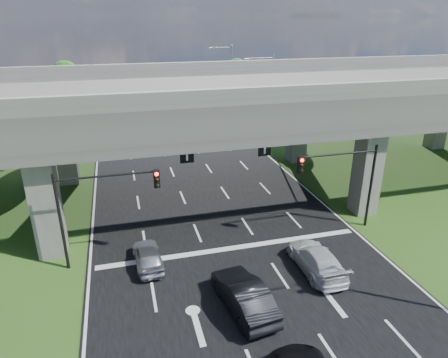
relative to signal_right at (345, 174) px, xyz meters
name	(u,v)px	position (x,y,z in m)	size (l,w,h in m)	color
ground	(250,281)	(-7.82, -3.94, -4.19)	(160.00, 160.00, 0.00)	#304E19
road	(210,205)	(-7.82, 6.06, -4.17)	(18.00, 120.00, 0.03)	black
overpass	(202,100)	(-7.82, 8.06, 3.73)	(80.00, 15.00, 10.00)	#34312F
signal_right	(345,174)	(0.00, 0.00, 0.00)	(5.76, 0.54, 6.00)	black
signal_left	(99,200)	(-15.65, 0.00, 0.00)	(5.76, 0.54, 6.00)	black
streetlight_far	(269,94)	(2.27, 20.06, 1.66)	(3.38, 0.25, 10.00)	gray
streetlight_beyond	(229,75)	(2.27, 36.06, 1.66)	(3.38, 0.25, 10.00)	gray
tree_left_near	(39,112)	(-21.78, 22.06, 0.63)	(4.50, 4.50, 7.80)	black
tree_left_mid	(23,104)	(-24.78, 30.06, -0.01)	(3.91, 3.90, 6.76)	black
tree_left_far	(64,84)	(-20.78, 38.06, 0.95)	(4.80, 4.80, 8.32)	black
tree_right_near	(279,98)	(5.22, 24.06, 0.31)	(4.20, 4.20, 7.28)	black
tree_right_mid	(277,89)	(8.22, 32.06, -0.01)	(3.91, 3.90, 6.76)	black
tree_right_far	(234,78)	(4.22, 40.06, 0.63)	(4.50, 4.50, 7.80)	black
car_silver	(148,256)	(-13.22, -0.94, -3.50)	(1.56, 3.88, 1.32)	#B4B7BC
car_dark	(244,295)	(-8.89, -6.06, -3.34)	(1.74, 4.98, 1.64)	black
car_white	(316,259)	(-3.79, -3.99, -3.44)	(2.02, 4.97, 1.44)	silver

